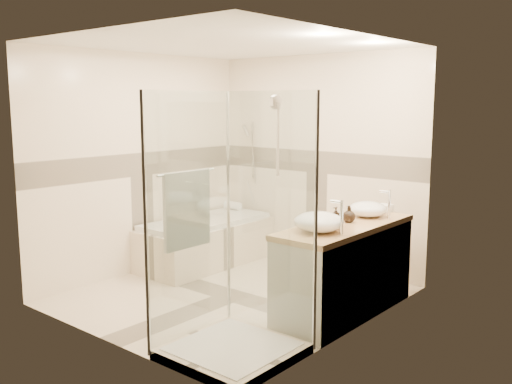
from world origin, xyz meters
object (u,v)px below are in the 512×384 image
Objects in this scene: vanity at (345,269)px; amenity_bottle_b at (349,214)px; vessel_sink_near at (368,209)px; amenity_bottle_a at (336,217)px; bathtub at (206,239)px; vessel_sink_far at (319,222)px; shower_enclosure at (228,288)px.

vanity is 0.51m from amenity_bottle_b.
vessel_sink_near is 0.58m from amenity_bottle_a.
vessel_sink_far is at bearing -19.68° from bathtub.
vessel_sink_far is 0.27m from amenity_bottle_a.
bathtub is at bearing 160.32° from vessel_sink_far.
vessel_sink_near reaches higher than bathtub.
shower_enclosure is at bearing -41.10° from bathtub.
vanity is at bearing 81.88° from amenity_bottle_a.
vessel_sink_near is at bearing 90.00° from vessel_sink_far.
amenity_bottle_b is (0.27, 1.36, 0.42)m from shower_enclosure.
amenity_bottle_a is at bearing -90.00° from amenity_bottle_b.
shower_enclosure is (1.86, -1.62, 0.20)m from bathtub.
shower_enclosure is 1.24m from amenity_bottle_a.
vessel_sink_far is (2.13, -0.76, 0.63)m from bathtub.
amenity_bottle_a reaches higher than vessel_sink_near.
vessel_sink_far is (0.27, 0.86, 0.43)m from shower_enclosure.
vessel_sink_near is at bearing 92.59° from vanity.
amenity_bottle_b is at bearing -90.00° from vessel_sink_near.
shower_enclosure reaches higher than vessel_sink_near.
vessel_sink_far is at bearing -90.00° from vessel_sink_near.
vessel_sink_far is at bearing -90.00° from amenity_bottle_b.
shower_enclosure is (-0.29, -1.27, 0.08)m from vanity.
vanity is at bearing -9.25° from bathtub.
vessel_sink_near is at bearing 90.00° from amenity_bottle_a.
amenity_bottle_b is (0.00, 0.23, -0.01)m from amenity_bottle_a.
shower_enclosure reaches higher than amenity_bottle_b.
vessel_sink_far is 0.50m from amenity_bottle_b.
bathtub is 0.83× the size of shower_enclosure.
vessel_sink_near reaches higher than vanity.
vessel_sink_far is (-0.02, -0.41, 0.51)m from vanity.
bathtub is 3.94× the size of vessel_sink_far.
vessel_sink_far is at bearing -90.00° from amenity_bottle_a.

